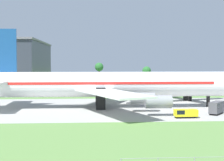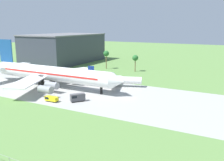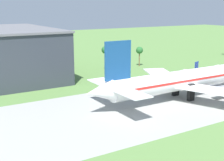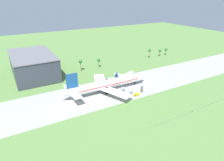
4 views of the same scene
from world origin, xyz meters
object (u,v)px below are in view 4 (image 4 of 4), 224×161
jet_airliner (107,84)px  baggage_tug (136,94)px  regional_aircraft (124,76)px  catering_van (142,89)px  terminal_building (33,65)px  no_stopping_sign (192,111)px

jet_airliner → baggage_tug: size_ratio=14.94×
jet_airliner → regional_aircraft: bearing=29.4°
catering_van → baggage_tug: bearing=-152.9°
regional_aircraft → baggage_tug: size_ratio=4.80×
regional_aircraft → catering_van: 27.59m
baggage_tug → terminal_building: terminal_building is taller
jet_airliner → baggage_tug: bearing=-47.1°
baggage_tug → regional_aircraft: bearing=73.2°
regional_aircraft → catering_van: size_ratio=4.47×
regional_aircraft → no_stopping_sign: 70.21m
jet_airliner → catering_van: 28.40m
catering_van → terminal_building: bearing=131.3°
regional_aircraft → baggage_tug: regional_aircraft is taller
terminal_building → catering_van: bearing=-48.7°
catering_van → terminal_building: 104.07m
regional_aircraft → jet_airliner: bearing=-150.6°
jet_airliner → catering_van: size_ratio=13.91×
jet_airliner → no_stopping_sign: (33.79, -55.15, -5.17)m
terminal_building → no_stopping_sign: bearing=-57.2°
catering_van → no_stopping_sign: catering_van is taller
jet_airliner → no_stopping_sign: bearing=-58.5°
no_stopping_sign → terminal_building: (-77.37, 120.09, 9.53)m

